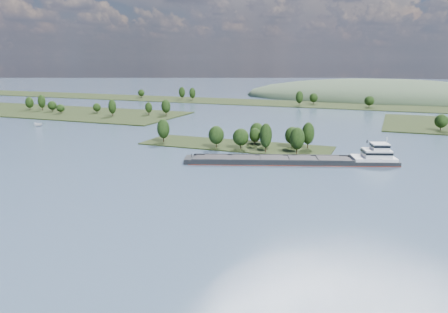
% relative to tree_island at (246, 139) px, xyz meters
% --- Properties ---
extents(ground, '(1800.00, 1800.00, 0.00)m').
position_rel_tree_island_xyz_m(ground, '(-6.22, -58.60, -4.16)').
color(ground, '#384E60').
rests_on(ground, ground).
extents(tree_island, '(100.00, 30.09, 15.39)m').
position_rel_tree_island_xyz_m(tree_island, '(0.00, 0.00, 0.00)').
color(tree_island, black).
rests_on(tree_island, ground).
extents(left_bank, '(300.00, 80.00, 15.25)m').
position_rel_tree_island_xyz_m(left_bank, '(-235.22, 81.63, -3.24)').
color(left_bank, black).
rests_on(left_bank, ground).
extents(back_shoreline, '(900.00, 60.00, 15.52)m').
position_rel_tree_island_xyz_m(back_shoreline, '(3.88, 221.24, -3.38)').
color(back_shoreline, black).
rests_on(back_shoreline, ground).
extents(hill_west, '(320.00, 160.00, 44.00)m').
position_rel_tree_island_xyz_m(hill_west, '(53.78, 321.40, -4.16)').
color(hill_west, '#374A33').
rests_on(hill_west, ground).
extents(cargo_barge, '(91.50, 40.59, 12.58)m').
position_rel_tree_island_xyz_m(cargo_barge, '(35.56, -23.04, -2.57)').
color(cargo_barge, black).
rests_on(cargo_barge, ground).
extents(motorboat, '(6.82, 2.59, 2.63)m').
position_rel_tree_island_xyz_m(motorboat, '(-153.19, 16.10, -2.84)').
color(motorboat, silver).
rests_on(motorboat, ground).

